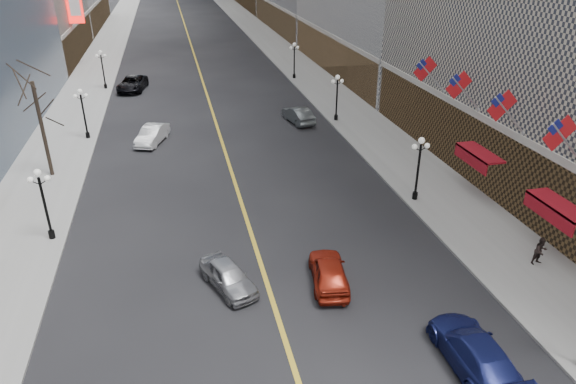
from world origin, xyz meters
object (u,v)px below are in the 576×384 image
streetlamp_west_3 (102,66)px  car_sb_near (475,352)px  car_sb_mid (329,272)px  streetlamp_west_1 (43,197)px  streetlamp_west_2 (83,109)px  streetlamp_east_2 (337,93)px  streetlamp_east_3 (294,57)px  car_sb_far (298,115)px  streetlamp_east_1 (419,162)px  car_nb_mid (152,135)px  car_nb_far (132,84)px  car_nb_near (228,276)px

streetlamp_west_3 → car_sb_near: (19.20, -50.87, -2.11)m
car_sb_near → car_sb_mid: size_ratio=1.22×
streetlamp_west_1 → streetlamp_west_2: (0.00, 18.00, 0.00)m
streetlamp_east_2 → streetlamp_east_3: bearing=90.0°
streetlamp_west_3 → car_sb_far: size_ratio=0.95×
streetlamp_west_3 → streetlamp_east_1: bearing=-56.8°
streetlamp_west_1 → car_sb_mid: streetlamp_west_1 is taller
car_nb_mid → car_sb_mid: size_ratio=1.06×
streetlamp_east_2 → streetlamp_east_3: size_ratio=1.00×
streetlamp_east_1 → car_nb_far: (-20.35, 34.78, -2.06)m
car_nb_near → car_sb_mid: car_sb_mid is taller
car_nb_mid → car_nb_far: car_nb_far is taller
streetlamp_west_3 → car_nb_far: streetlamp_west_3 is taller
streetlamp_west_2 → car_sb_near: size_ratio=0.83×
streetlamp_west_2 → streetlamp_west_3: same height
streetlamp_east_1 → streetlamp_west_2: same height
streetlamp_west_3 → car_sb_far: 26.55m
car_sb_mid → streetlamp_west_2: bearing=-51.0°
car_sb_mid → car_sb_far: car_sb_far is taller
streetlamp_east_2 → car_sb_mid: 27.39m
streetlamp_west_3 → car_sb_mid: streetlamp_west_3 is taller
car_sb_far → streetlamp_west_1: bearing=32.6°
streetlamp_west_2 → streetlamp_east_2: bearing=0.0°
car_sb_mid → car_nb_far: bearing=-65.6°
streetlamp_east_2 → car_sb_near: bearing=-97.6°
car_nb_mid → car_sb_near: 33.42m
streetlamp_east_2 → car_sb_mid: streetlamp_east_2 is taller
streetlamp_east_2 → car_sb_near: streetlamp_east_2 is taller
car_nb_mid → car_sb_near: (13.44, -30.60, 0.01)m
car_sb_near → car_nb_mid: bearing=-65.0°
streetlamp_east_3 → streetlamp_west_1: size_ratio=1.00×
car_nb_mid → car_sb_far: car_sb_far is taller
streetlamp_west_3 → streetlamp_west_1: bearing=-90.0°
car_sb_far → streetlamp_east_2: bearing=162.8°
streetlamp_east_1 → car_nb_far: bearing=120.3°
streetlamp_east_3 → car_nb_mid: (-17.84, -20.26, -2.12)m
car_nb_near → streetlamp_east_3: bearing=50.8°
car_nb_far → car_sb_near: car_nb_far is taller
streetlamp_west_3 → car_nb_mid: bearing=-74.1°
car_nb_near → streetlamp_west_3: bearing=81.4°
streetlamp_west_2 → car_sb_mid: 29.99m
streetlamp_east_3 → car_sb_far: (-3.79, -17.55, -2.12)m
streetlamp_east_1 → streetlamp_west_3: 43.05m
streetlamp_east_3 → streetlamp_west_2: same height
car_nb_near → car_sb_near: bearing=-61.1°
car_nb_far → streetlamp_east_2: bearing=-29.0°
streetlamp_west_1 → car_nb_mid: size_ratio=0.96×
car_sb_far → car_nb_mid: bearing=0.5°
streetlamp_west_3 → car_sb_near: size_ratio=0.83×
streetlamp_west_1 → streetlamp_east_1: bearing=0.0°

